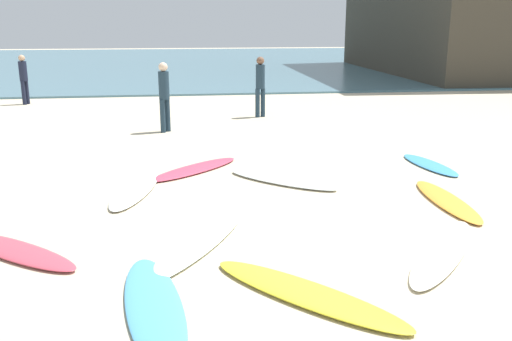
% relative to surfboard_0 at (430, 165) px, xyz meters
% --- Properties ---
extents(ground_plane, '(120.00, 120.00, 0.00)m').
position_rel_surfboard_0_xyz_m(ground_plane, '(-2.98, -4.05, -0.03)').
color(ground_plane, beige).
extents(ocean_water, '(120.00, 40.00, 0.08)m').
position_rel_surfboard_0_xyz_m(ocean_water, '(-2.98, 32.08, 0.01)').
color(ocean_water, slate).
rests_on(ocean_water, ground_plane).
extents(surfboard_0, '(0.71, 1.94, 0.07)m').
position_rel_surfboard_0_xyz_m(surfboard_0, '(0.00, 0.00, 0.00)').
color(surfboard_0, '#469FE4').
rests_on(surfboard_0, ground_plane).
extents(surfboard_1, '(1.70, 2.50, 0.08)m').
position_rel_surfboard_0_xyz_m(surfboard_1, '(-4.89, -3.53, 0.01)').
color(surfboard_1, white).
rests_on(surfboard_1, ground_plane).
extents(surfboard_2, '(2.00, 1.80, 0.08)m').
position_rel_surfboard_0_xyz_m(surfboard_2, '(-7.23, -3.47, 0.01)').
color(surfboard_2, '#D24657').
rests_on(surfboard_2, ground_plane).
extents(surfboard_3, '(2.07, 1.99, 0.09)m').
position_rel_surfboard_0_xyz_m(surfboard_3, '(-3.23, -0.70, 0.01)').
color(surfboard_3, white).
rests_on(surfboard_3, ground_plane).
extents(surfboard_4, '(0.61, 2.32, 0.08)m').
position_rel_surfboard_0_xyz_m(surfboard_4, '(-0.78, -2.30, 0.01)').
color(surfboard_4, '#F49F33').
rests_on(surfboard_4, ground_plane).
extents(surfboard_6, '(1.98, 2.29, 0.08)m').
position_rel_surfboard_0_xyz_m(surfboard_6, '(-1.81, -4.25, 0.00)').
color(surfboard_6, silver).
rests_on(surfboard_6, ground_plane).
extents(surfboard_7, '(2.09, 2.23, 0.08)m').
position_rel_surfboard_0_xyz_m(surfboard_7, '(-3.81, -5.13, 0.01)').
color(surfboard_7, yellow).
rests_on(surfboard_7, ground_plane).
extents(surfboard_8, '(0.92, 2.49, 0.07)m').
position_rel_surfboard_0_xyz_m(surfboard_8, '(-5.43, -5.16, 0.00)').
color(surfboard_8, '#4C9DD5').
rests_on(surfboard_8, ground_plane).
extents(surfboard_9, '(1.06, 2.53, 0.07)m').
position_rel_surfboard_0_xyz_m(surfboard_9, '(-5.89, -0.89, 0.00)').
color(surfboard_9, silver).
rests_on(surfboard_9, ground_plane).
extents(surfboard_10, '(2.08, 2.03, 0.07)m').
position_rel_surfboard_0_xyz_m(surfboard_10, '(-4.81, 0.34, 0.00)').
color(surfboard_10, '#D6435E').
rests_on(surfboard_10, ground_plane).
extents(beachgoer_near, '(0.39, 0.39, 1.86)m').
position_rel_surfboard_0_xyz_m(beachgoer_near, '(-5.45, 4.54, 1.02)').
color(beachgoer_near, '#1E3342').
rests_on(beachgoer_near, ground_plane).
extents(beachgoer_mid, '(0.36, 0.36, 1.76)m').
position_rel_surfboard_0_xyz_m(beachgoer_mid, '(-10.53, 10.54, 0.95)').
color(beachgoer_mid, '#191E33').
rests_on(beachgoer_mid, ground_plane).
extents(beachgoer_far, '(0.37, 0.37, 1.86)m').
position_rel_surfboard_0_xyz_m(beachgoer_far, '(-2.54, 6.59, 1.02)').
color(beachgoer_far, '#1E3342').
rests_on(beachgoer_far, ground_plane).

